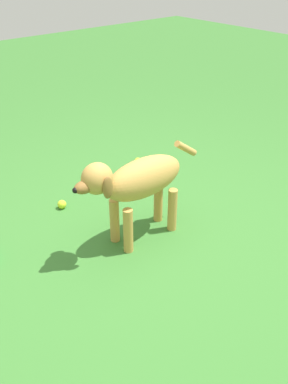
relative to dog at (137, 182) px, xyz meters
name	(u,v)px	position (x,y,z in m)	size (l,w,h in m)	color
ground	(161,247)	(-0.05, 0.19, -0.43)	(14.00, 14.00, 0.00)	#38722D
dog	(137,182)	(0.00, 0.00, 0.00)	(0.97, 0.24, 0.66)	#C69347
tennis_ball_0	(62,204)	(0.20, -0.65, -0.40)	(0.07, 0.07, 0.07)	#CCE12D
tennis_ball_1	(138,161)	(-0.70, -0.83, -0.40)	(0.07, 0.07, 0.07)	yellow
tennis_ball_2	(154,188)	(-0.49, -0.39, -0.40)	(0.07, 0.07, 0.07)	#C6E434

